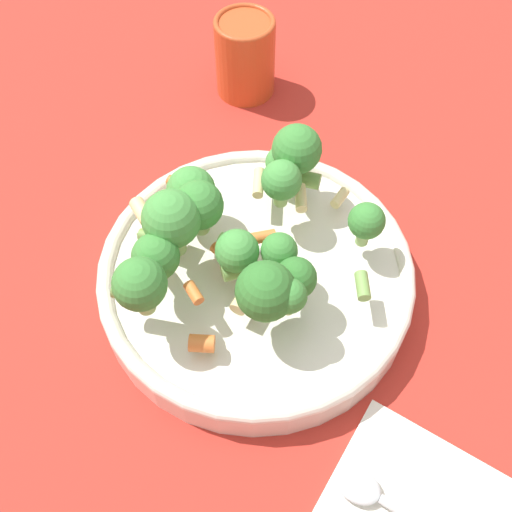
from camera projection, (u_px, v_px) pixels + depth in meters
name	position (u px, v px, depth m)	size (l,w,h in m)	color
ground_plane	(256.00, 287.00, 0.55)	(3.00, 3.00, 0.00)	#B72D23
bowl	(256.00, 275.00, 0.53)	(0.28, 0.28, 0.04)	silver
pasta_salad	(231.00, 227.00, 0.48)	(0.22, 0.22, 0.08)	#8CB766
cup	(245.00, 55.00, 0.66)	(0.07, 0.07, 0.09)	#CC4C23
spoon	(397.00, 509.00, 0.43)	(0.16, 0.04, 0.01)	silver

